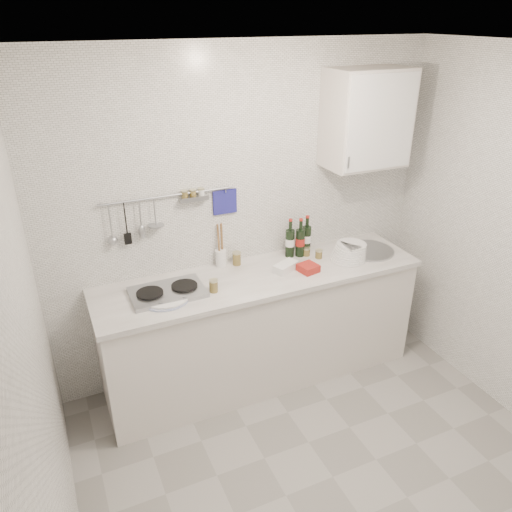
{
  "coord_description": "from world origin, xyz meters",
  "views": [
    {
      "loc": [
        -1.35,
        -1.82,
        2.65
      ],
      "look_at": [
        -0.13,
        0.9,
        1.18
      ],
      "focal_mm": 35.0,
      "sensor_mm": 36.0,
      "label": 1
    }
  ],
  "objects_px": {
    "plate_stack_hob": "(165,297)",
    "plate_stack_sink": "(350,252)",
    "wine_bottles": "(299,237)",
    "utensil_crock": "(221,256)",
    "wall_cabinet": "(367,118)"
  },
  "relations": [
    {
      "from": "wall_cabinet",
      "to": "utensil_crock",
      "type": "xyz_separation_m",
      "value": [
        -1.12,
        0.13,
        -0.95
      ]
    },
    {
      "from": "plate_stack_sink",
      "to": "wine_bottles",
      "type": "xyz_separation_m",
      "value": [
        -0.33,
        0.22,
        0.1
      ]
    },
    {
      "from": "plate_stack_hob",
      "to": "utensil_crock",
      "type": "height_order",
      "value": "utensil_crock"
    },
    {
      "from": "plate_stack_hob",
      "to": "utensil_crock",
      "type": "relative_size",
      "value": 0.98
    },
    {
      "from": "utensil_crock",
      "to": "wall_cabinet",
      "type": "bearing_deg",
      "value": -6.68
    },
    {
      "from": "plate_stack_sink",
      "to": "wine_bottles",
      "type": "relative_size",
      "value": 0.96
    },
    {
      "from": "plate_stack_hob",
      "to": "plate_stack_sink",
      "type": "relative_size",
      "value": 1.15
    },
    {
      "from": "wall_cabinet",
      "to": "wine_bottles",
      "type": "relative_size",
      "value": 2.26
    },
    {
      "from": "plate_stack_sink",
      "to": "utensil_crock",
      "type": "relative_size",
      "value": 0.85
    },
    {
      "from": "wall_cabinet",
      "to": "plate_stack_hob",
      "type": "relative_size",
      "value": 2.04
    },
    {
      "from": "wall_cabinet",
      "to": "wine_bottles",
      "type": "xyz_separation_m",
      "value": [
        -0.49,
        0.06,
        -0.87
      ]
    },
    {
      "from": "plate_stack_sink",
      "to": "wine_bottles",
      "type": "bearing_deg",
      "value": 146.29
    },
    {
      "from": "wall_cabinet",
      "to": "plate_stack_hob",
      "type": "xyz_separation_m",
      "value": [
        -1.63,
        -0.17,
        -1.02
      ]
    },
    {
      "from": "wall_cabinet",
      "to": "plate_stack_hob",
      "type": "bearing_deg",
      "value": -174.05
    },
    {
      "from": "wine_bottles",
      "to": "utensil_crock",
      "type": "relative_size",
      "value": 0.88
    }
  ]
}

